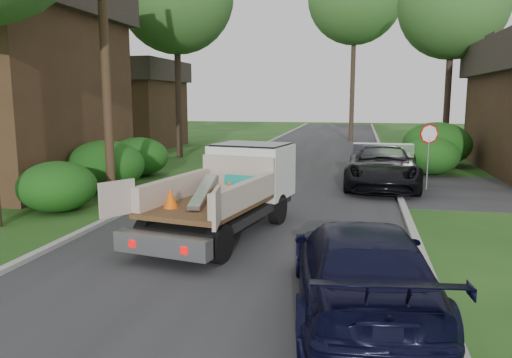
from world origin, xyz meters
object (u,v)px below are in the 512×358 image
object	(u,v)px
house_left_far	(122,103)
black_pickup	(383,166)
tree_right_far	(453,5)
stop_sign	(429,143)
utility_pole	(105,43)
flatbed_truck	(236,184)
navy_suv	(361,268)

from	to	relation	value
house_left_far	black_pickup	bearing A→B (deg)	-36.67
tree_right_far	house_left_far	bearing A→B (deg)	174.56
house_left_far	tree_right_far	world-z (taller)	tree_right_far
stop_sign	black_pickup	distance (m)	1.89
utility_pole	flatbed_truck	bearing A→B (deg)	-28.65
stop_sign	black_pickup	size ratio (longest dim) A/B	0.43
black_pickup	stop_sign	bearing A→B (deg)	-7.34
flatbed_truck	navy_suv	distance (m)	5.74
utility_pole	flatbed_truck	size ratio (longest dim) A/B	1.66
stop_sign	tree_right_far	distance (m)	13.08
tree_right_far	navy_suv	distance (m)	24.25
flatbed_truck	navy_suv	bearing A→B (deg)	-44.95
utility_pole	navy_suv	bearing A→B (deg)	-42.15
black_pickup	navy_suv	bearing A→B (deg)	-91.79
house_left_far	tree_right_far	xyz separation A→B (m)	(21.00, -2.00, 5.43)
utility_pole	tree_right_far	size ratio (longest dim) A/B	0.87
house_left_far	flatbed_truck	world-z (taller)	house_left_far
navy_suv	utility_pole	bearing A→B (deg)	-49.22
stop_sign	house_left_far	size ratio (longest dim) A/B	0.33
flatbed_truck	black_pickup	xyz separation A→B (m)	(4.04, 7.04, -0.37)
navy_suv	flatbed_truck	bearing A→B (deg)	-62.76
house_left_far	navy_suv	world-z (taller)	house_left_far
utility_pole	house_left_far	xyz separation A→B (m)	(-8.02, 17.02, -2.12)
utility_pole	black_pickup	xyz separation A→B (m)	(9.08, 4.29, -4.37)
stop_sign	black_pickup	world-z (taller)	stop_sign
stop_sign	flatbed_truck	xyz separation A→B (m)	(-5.64, -6.77, -0.61)
stop_sign	house_left_far	bearing A→B (deg)	145.19
tree_right_far	black_pickup	xyz separation A→B (m)	(-3.90, -10.73, -7.67)
stop_sign	flatbed_truck	size ratio (longest dim) A/B	0.41
stop_sign	flatbed_truck	world-z (taller)	stop_sign
utility_pole	tree_right_far	xyz separation A→B (m)	(12.98, 15.02, 3.31)
utility_pole	black_pickup	size ratio (longest dim) A/B	1.72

